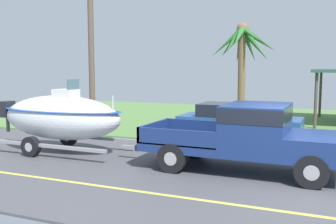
{
  "coord_description": "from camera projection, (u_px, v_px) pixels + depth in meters",
  "views": [
    {
      "loc": [
        0.84,
        -9.62,
        2.84
      ],
      "look_at": [
        -3.96,
        1.5,
        1.45
      ],
      "focal_mm": 42.4,
      "sensor_mm": 36.0,
      "label": 1
    }
  ],
  "objects": [
    {
      "name": "utility_pole",
      "position": [
        91.0,
        44.0,
        16.57
      ],
      "size": [
        0.24,
        1.8,
        7.25
      ],
      "color": "brown",
      "rests_on": "ground"
    },
    {
      "name": "parked_sedan_far",
      "position": [
        238.0,
        122.0,
        15.68
      ],
      "size": [
        4.75,
        1.84,
        1.38
      ],
      "color": "#234C89",
      "rests_on": "ground"
    },
    {
      "name": "ground",
      "position": [
        315.0,
        133.0,
        17.08
      ],
      "size": [
        36.0,
        22.0,
        0.11
      ],
      "color": "#4C4C51"
    },
    {
      "name": "boat_on_trailer",
      "position": [
        61.0,
        117.0,
        13.16
      ],
      "size": [
        5.73,
        2.14,
        2.44
      ],
      "color": "gray",
      "rests_on": "ground"
    },
    {
      "name": "palm_tree_near_right",
      "position": [
        242.0,
        48.0,
        18.72
      ],
      "size": [
        3.03,
        3.38,
        4.9
      ],
      "color": "brown",
      "rests_on": "ground"
    },
    {
      "name": "pickup_truck_towing",
      "position": [
        255.0,
        134.0,
        10.65
      ],
      "size": [
        5.62,
        2.16,
        1.85
      ],
      "color": "navy",
      "rests_on": "ground"
    }
  ]
}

